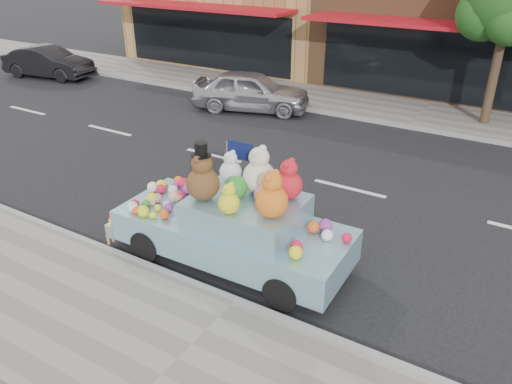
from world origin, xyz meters
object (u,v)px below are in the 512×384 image
Objects in this scene: street_tree at (510,4)px; car_silver at (251,91)px; art_car at (234,222)px; car_dark at (48,62)px.

car_silver is at bearing -161.37° from street_tree.
art_car reaches higher than car_silver.
street_tree is at bearing -88.70° from car_silver.
car_silver is 1.02× the size of car_dark.
street_tree reaches higher than car_dark.
car_dark is (-9.98, -0.46, -0.03)m from car_silver.
street_tree is 1.15× the size of art_car.
street_tree is 17.79m from car_dark.
art_car is (4.56, -8.02, 0.13)m from car_silver.
street_tree is at bearing -90.49° from car_dark.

